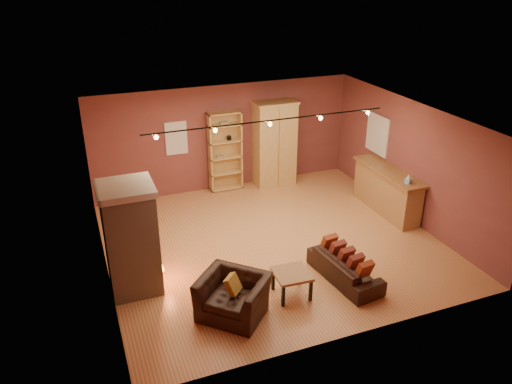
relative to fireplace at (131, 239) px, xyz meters
name	(u,v)px	position (x,y,z in m)	size (l,w,h in m)	color
floor	(272,242)	(3.04, 0.60, -1.06)	(7.00, 7.00, 0.00)	#AE6E3D
ceiling	(274,119)	(3.04, 0.60, 1.74)	(7.00, 7.00, 0.00)	brown
back_wall	(225,138)	(3.04, 3.85, 0.34)	(7.00, 0.02, 2.80)	brown
left_wall	(100,212)	(-0.46, 0.60, 0.34)	(0.02, 6.50, 2.80)	brown
right_wall	(412,162)	(6.54, 0.60, 0.34)	(0.02, 6.50, 2.80)	brown
fireplace	(131,239)	(0.00, 0.00, 0.00)	(1.01, 0.98, 2.12)	tan
back_window	(176,138)	(1.74, 3.83, 0.49)	(0.56, 0.04, 0.86)	silver
bookcase	(224,150)	(2.98, 3.74, 0.03)	(0.88, 0.34, 2.15)	tan
armoire	(275,143)	(4.35, 3.55, 0.11)	(1.14, 0.65, 2.32)	tan
bar_counter	(387,190)	(6.24, 1.01, -0.51)	(0.61, 2.26, 1.08)	#AA804E
tissue_box	(408,179)	(6.19, 0.21, 0.11)	(0.15, 0.15, 0.22)	#84B1D3
right_window	(378,134)	(6.51, 2.00, 0.59)	(0.05, 0.90, 1.00)	silver
loveseat	(345,264)	(3.80, -1.20, -0.71)	(0.68, 1.73, 0.72)	black
armchair	(233,290)	(1.46, -1.41, -0.57)	(1.31, 1.30, 0.98)	black
coffee_table	(292,276)	(2.64, -1.28, -0.65)	(0.67, 0.67, 0.48)	olive
track_rail	(270,122)	(3.04, 0.80, 1.63)	(5.20, 0.09, 0.13)	black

